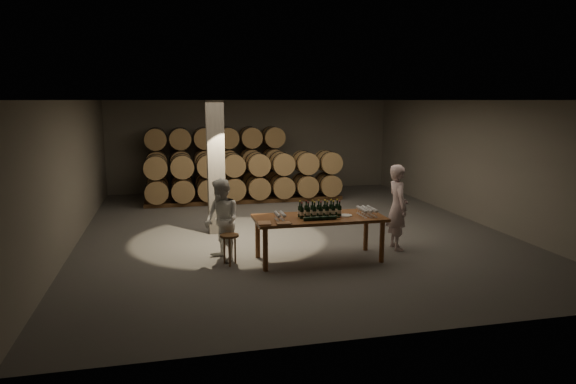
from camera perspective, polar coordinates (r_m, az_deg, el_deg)
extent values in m
plane|color=#585552|center=(12.86, 0.27, -4.22)|extent=(12.00, 12.00, 0.00)
plane|color=#605E59|center=(12.45, 0.29, 10.19)|extent=(12.00, 12.00, 0.00)
plane|color=slate|center=(18.41, -4.04, 5.18)|extent=(10.00, 0.00, 10.00)
plane|color=slate|center=(6.94, 11.76, -3.37)|extent=(10.00, 0.00, 10.00)
plane|color=slate|center=(12.41, -22.82, 1.98)|extent=(0.00, 12.00, 12.00)
plane|color=slate|center=(14.54, 19.87, 3.26)|extent=(0.00, 12.00, 12.00)
cube|color=slate|center=(12.47, -8.02, 2.71)|extent=(0.40, 0.40, 3.20)
cylinder|color=brown|center=(9.75, -2.53, -6.40)|extent=(0.10, 0.10, 0.84)
cylinder|color=brown|center=(10.42, 10.39, -5.47)|extent=(0.10, 0.10, 0.84)
cylinder|color=brown|center=(10.56, -3.39, -5.10)|extent=(0.10, 0.10, 0.84)
cylinder|color=brown|center=(11.19, 8.65, -4.33)|extent=(0.10, 0.10, 0.84)
cube|color=brown|center=(10.30, 3.48, -2.91)|extent=(2.60, 1.10, 0.06)
cube|color=brown|center=(17.37, -7.80, -0.32)|extent=(4.70, 0.10, 0.12)
cube|color=brown|center=(17.96, -7.98, 0.02)|extent=(4.70, 0.10, 0.12)
cylinder|color=#A17A49|center=(17.54, -14.28, 0.92)|extent=(0.70, 0.95, 0.70)
cylinder|color=black|center=(17.28, -14.29, 0.78)|extent=(0.73, 0.04, 0.73)
cylinder|color=black|center=(17.80, -14.26, 1.05)|extent=(0.73, 0.04, 0.73)
cylinder|color=#A17A49|center=(17.54, -11.73, 1.02)|extent=(0.70, 0.95, 0.70)
cylinder|color=black|center=(17.28, -11.71, 0.89)|extent=(0.73, 0.04, 0.73)
cylinder|color=black|center=(17.79, -11.75, 1.15)|extent=(0.73, 0.04, 0.73)
cylinder|color=#A17A49|center=(17.57, -9.19, 1.12)|extent=(0.70, 0.95, 0.70)
cylinder|color=black|center=(17.31, -9.13, 0.99)|extent=(0.73, 0.04, 0.73)
cylinder|color=black|center=(17.83, -9.25, 1.25)|extent=(0.73, 0.04, 0.73)
cylinder|color=#A17A49|center=(17.64, -6.66, 1.22)|extent=(0.70, 0.95, 0.70)
cylinder|color=black|center=(17.38, -6.57, 1.09)|extent=(0.73, 0.04, 0.73)
cylinder|color=black|center=(17.89, -6.76, 1.34)|extent=(0.73, 0.04, 0.73)
cylinder|color=#A17A49|center=(17.74, -4.16, 1.31)|extent=(0.70, 0.95, 0.70)
cylinder|color=black|center=(17.48, -4.03, 1.18)|extent=(0.73, 0.04, 0.73)
cylinder|color=black|center=(17.99, -4.29, 1.44)|extent=(0.73, 0.04, 0.73)
cylinder|color=#A17A49|center=(17.87, -1.69, 1.40)|extent=(0.70, 0.95, 0.70)
cylinder|color=black|center=(17.62, -1.52, 1.28)|extent=(0.73, 0.04, 0.73)
cylinder|color=black|center=(18.13, -1.85, 1.52)|extent=(0.73, 0.04, 0.73)
cylinder|color=#A17A49|center=(17.44, -14.39, 3.32)|extent=(0.70, 0.95, 0.70)
cylinder|color=black|center=(17.18, -14.40, 3.22)|extent=(0.73, 0.04, 0.73)
cylinder|color=black|center=(17.70, -14.37, 3.42)|extent=(0.73, 0.04, 0.73)
cylinder|color=#A17A49|center=(17.44, -11.82, 3.42)|extent=(0.70, 0.95, 0.70)
cylinder|color=black|center=(17.18, -11.80, 3.32)|extent=(0.73, 0.04, 0.73)
cylinder|color=black|center=(17.70, -11.84, 3.52)|extent=(0.73, 0.04, 0.73)
cylinder|color=#A17A49|center=(17.47, -9.26, 3.52)|extent=(0.70, 0.95, 0.70)
cylinder|color=black|center=(17.21, -9.20, 3.42)|extent=(0.73, 0.04, 0.73)
cylinder|color=black|center=(17.73, -9.32, 3.61)|extent=(0.73, 0.04, 0.73)
cylinder|color=#A17A49|center=(17.54, -6.71, 3.61)|extent=(0.70, 0.95, 0.70)
cylinder|color=black|center=(17.28, -6.62, 3.51)|extent=(0.73, 0.04, 0.73)
cylinder|color=black|center=(17.79, -6.81, 3.70)|extent=(0.73, 0.04, 0.73)
cylinder|color=#A17A49|center=(17.64, -4.19, 3.69)|extent=(0.70, 0.95, 0.70)
cylinder|color=black|center=(17.38, -4.06, 3.59)|extent=(0.73, 0.04, 0.73)
cylinder|color=black|center=(17.89, -4.32, 3.78)|extent=(0.73, 0.04, 0.73)
cylinder|color=#A17A49|center=(17.77, -1.70, 3.76)|extent=(0.70, 0.95, 0.70)
cylinder|color=black|center=(17.52, -1.53, 3.67)|extent=(0.73, 0.04, 0.73)
cylinder|color=black|center=(18.03, -1.86, 3.85)|extent=(0.73, 0.04, 0.73)
cylinder|color=#A17A49|center=(17.37, -14.49, 5.74)|extent=(0.70, 0.95, 0.70)
cylinder|color=black|center=(17.11, -14.51, 5.68)|extent=(0.73, 0.04, 0.73)
cylinder|color=black|center=(17.63, -14.48, 5.80)|extent=(0.73, 0.04, 0.73)
cylinder|color=#A17A49|center=(17.37, -11.91, 5.85)|extent=(0.70, 0.95, 0.70)
cylinder|color=black|center=(17.11, -11.89, 5.78)|extent=(0.73, 0.04, 0.73)
cylinder|color=black|center=(17.63, -11.93, 5.91)|extent=(0.73, 0.04, 0.73)
cylinder|color=#A17A49|center=(17.40, -9.33, 5.94)|extent=(0.70, 0.95, 0.70)
cylinder|color=black|center=(17.14, -9.27, 5.88)|extent=(0.73, 0.04, 0.73)
cylinder|color=black|center=(17.66, -9.39, 6.00)|extent=(0.73, 0.04, 0.73)
cylinder|color=#A17A49|center=(17.47, -6.76, 6.02)|extent=(0.70, 0.95, 0.70)
cylinder|color=black|center=(17.21, -6.67, 5.96)|extent=(0.73, 0.04, 0.73)
cylinder|color=black|center=(17.73, -6.86, 6.08)|extent=(0.73, 0.04, 0.73)
cylinder|color=#A17A49|center=(17.57, -4.22, 6.09)|extent=(0.70, 0.95, 0.70)
cylinder|color=black|center=(17.31, -4.09, 6.03)|extent=(0.73, 0.04, 0.73)
cylinder|color=black|center=(17.83, -4.35, 6.14)|extent=(0.73, 0.04, 0.73)
cylinder|color=#A17A49|center=(17.71, -1.71, 6.14)|extent=(0.70, 0.95, 0.70)
cylinder|color=black|center=(17.45, -1.54, 6.08)|extent=(0.73, 0.04, 0.73)
cylinder|color=black|center=(17.96, -1.88, 6.20)|extent=(0.73, 0.04, 0.73)
cube|color=brown|center=(16.10, -4.57, -1.09)|extent=(6.26, 0.10, 0.12)
cube|color=brown|center=(16.68, -4.88, -0.70)|extent=(6.26, 0.10, 0.12)
cylinder|color=#A17A49|center=(16.16, -14.37, 0.14)|extent=(0.70, 0.95, 0.70)
cylinder|color=black|center=(15.90, -14.39, -0.02)|extent=(0.73, 0.04, 0.73)
cylinder|color=black|center=(16.41, -14.35, 0.30)|extent=(0.73, 0.04, 0.73)
cylinder|color=#A17A49|center=(16.16, -11.61, 0.25)|extent=(0.70, 0.95, 0.70)
cylinder|color=black|center=(15.90, -11.58, 0.09)|extent=(0.73, 0.04, 0.73)
cylinder|color=black|center=(16.41, -11.63, 0.40)|extent=(0.73, 0.04, 0.73)
cylinder|color=#A17A49|center=(16.19, -8.85, 0.36)|extent=(0.70, 0.95, 0.70)
cylinder|color=black|center=(15.94, -8.78, 0.21)|extent=(0.73, 0.04, 0.73)
cylinder|color=black|center=(16.45, -8.91, 0.51)|extent=(0.73, 0.04, 0.73)
cylinder|color=#A17A49|center=(16.26, -6.11, 0.47)|extent=(0.70, 0.95, 0.70)
cylinder|color=black|center=(16.01, -5.99, 0.32)|extent=(0.73, 0.04, 0.73)
cylinder|color=black|center=(16.52, -6.22, 0.62)|extent=(0.73, 0.04, 0.73)
cylinder|color=#A17A49|center=(16.37, -3.40, 0.58)|extent=(0.70, 0.95, 0.70)
cylinder|color=black|center=(16.12, -3.24, 0.42)|extent=(0.73, 0.04, 0.73)
cylinder|color=black|center=(16.63, -3.55, 0.72)|extent=(0.73, 0.04, 0.73)
cylinder|color=#A17A49|center=(16.52, -0.73, 0.68)|extent=(0.70, 0.95, 0.70)
cylinder|color=black|center=(16.27, -0.53, 0.53)|extent=(0.73, 0.04, 0.73)
cylinder|color=black|center=(16.77, -0.92, 0.82)|extent=(0.73, 0.04, 0.73)
cylinder|color=#A17A49|center=(16.70, 1.89, 0.78)|extent=(0.70, 0.95, 0.70)
cylinder|color=black|center=(16.45, 2.12, 0.63)|extent=(0.73, 0.04, 0.73)
cylinder|color=black|center=(16.95, 1.66, 0.92)|extent=(0.73, 0.04, 0.73)
cylinder|color=#A17A49|center=(16.92, 4.44, 0.87)|extent=(0.70, 0.95, 0.70)
cylinder|color=black|center=(16.67, 4.71, 0.73)|extent=(0.73, 0.04, 0.73)
cylinder|color=black|center=(17.16, 4.18, 1.01)|extent=(0.73, 0.04, 0.73)
cylinder|color=#A17A49|center=(16.05, -14.49, 2.74)|extent=(0.70, 0.95, 0.70)
cylinder|color=black|center=(15.79, -14.51, 2.62)|extent=(0.73, 0.04, 0.73)
cylinder|color=black|center=(16.31, -14.47, 2.86)|extent=(0.73, 0.04, 0.73)
cylinder|color=#A17A49|center=(16.05, -11.70, 2.85)|extent=(0.70, 0.95, 0.70)
cylinder|color=black|center=(15.79, -11.67, 2.74)|extent=(0.73, 0.04, 0.73)
cylinder|color=black|center=(16.31, -11.72, 2.97)|extent=(0.73, 0.04, 0.73)
cylinder|color=#A17A49|center=(16.08, -8.92, 2.96)|extent=(0.70, 0.95, 0.70)
cylinder|color=black|center=(15.83, -8.85, 2.84)|extent=(0.73, 0.04, 0.73)
cylinder|color=black|center=(16.34, -8.99, 3.07)|extent=(0.73, 0.04, 0.73)
cylinder|color=#A17A49|center=(16.16, -6.16, 3.06)|extent=(0.70, 0.95, 0.70)
cylinder|color=black|center=(15.90, -6.04, 2.94)|extent=(0.73, 0.04, 0.73)
cylinder|color=black|center=(16.41, -6.27, 3.17)|extent=(0.73, 0.04, 0.73)
cylinder|color=#A17A49|center=(16.27, -3.42, 3.15)|extent=(0.70, 0.95, 0.70)
cylinder|color=black|center=(16.01, -3.27, 3.03)|extent=(0.73, 0.04, 0.73)
cylinder|color=black|center=(16.52, -3.58, 3.25)|extent=(0.73, 0.04, 0.73)
cylinder|color=#A17A49|center=(16.41, -0.73, 3.23)|extent=(0.70, 0.95, 0.70)
cylinder|color=black|center=(16.16, -0.54, 3.12)|extent=(0.73, 0.04, 0.73)
cylinder|color=black|center=(16.67, -0.93, 3.33)|extent=(0.73, 0.04, 0.73)
cylinder|color=#A17A49|center=(16.60, 1.90, 3.30)|extent=(0.70, 0.95, 0.70)
cylinder|color=black|center=(16.35, 2.14, 3.19)|extent=(0.73, 0.04, 0.73)
cylinder|color=black|center=(16.85, 1.67, 3.40)|extent=(0.73, 0.04, 0.73)
cylinder|color=#A17A49|center=(16.81, 4.48, 3.36)|extent=(0.70, 0.95, 0.70)
cylinder|color=black|center=(16.57, 4.75, 3.26)|extent=(0.73, 0.04, 0.73)
cylinder|color=black|center=(17.06, 4.21, 3.46)|extent=(0.73, 0.04, 0.73)
cylinder|color=black|center=(10.09, 1.54, -2.36)|extent=(0.08, 0.08, 0.22)
cylinder|color=silver|center=(10.09, 1.54, -2.41)|extent=(0.08, 0.08, 0.07)
cylinder|color=black|center=(10.05, 1.54, -1.48)|extent=(0.03, 0.03, 0.09)
cylinder|color=gold|center=(10.04, 1.54, -1.20)|extent=(0.03, 0.03, 0.03)
cylinder|color=black|center=(10.23, 1.33, -2.18)|extent=(0.08, 0.08, 0.22)
cylinder|color=silver|center=(10.23, 1.33, -2.23)|extent=(0.08, 0.08, 0.07)
cylinder|color=black|center=(10.19, 1.33, -1.32)|extent=(0.03, 0.03, 0.09)
cylinder|color=maroon|center=(10.18, 1.33, -1.04)|extent=(0.03, 0.03, 0.03)
cylinder|color=black|center=(10.12, 2.25, -2.32)|extent=(0.08, 0.08, 0.22)
cylinder|color=silver|center=(10.12, 2.25, -2.37)|extent=(0.08, 0.08, 0.07)
cylinder|color=black|center=(10.09, 2.26, -1.45)|extent=(0.03, 0.03, 0.09)
cylinder|color=maroon|center=(10.08, 2.26, -1.17)|extent=(0.03, 0.03, 0.03)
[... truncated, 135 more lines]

